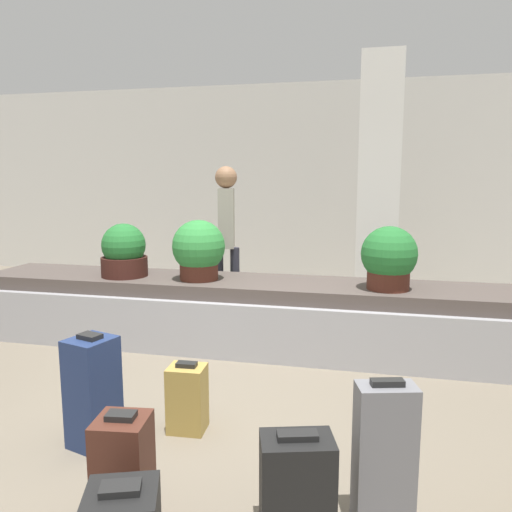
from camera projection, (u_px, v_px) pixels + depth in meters
ground_plane at (198, 428)px, 3.41m from camera, size 18.00×18.00×0.00m
back_wall at (303, 184)px, 8.16m from camera, size 18.00×0.06×3.20m
carousel at (256, 314)px, 5.05m from camera, size 6.06×0.98×0.68m
pillar at (378, 185)px, 6.28m from camera, size 0.51×0.51×3.20m
suitcase_1 at (187, 398)px, 3.36m from camera, size 0.26×0.22×0.48m
suitcase_2 at (297, 487)px, 2.36m from camera, size 0.40×0.32×0.53m
suitcase_4 at (93, 392)px, 3.15m from camera, size 0.32×0.33×0.74m
suitcase_5 at (124, 472)px, 2.43m from camera, size 0.28×0.28×0.59m
suitcase_7 at (384, 456)px, 2.41m from camera, size 0.32×0.23×0.75m
potted_plant_0 at (124, 252)px, 5.19m from camera, size 0.48×0.48×0.55m
potted_plant_1 at (389, 258)px, 4.57m from camera, size 0.51×0.51×0.59m
potted_plant_2 at (199, 250)px, 5.01m from camera, size 0.53×0.53×0.61m
traveler_0 at (226, 227)px, 5.89m from camera, size 0.31×0.35×1.83m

